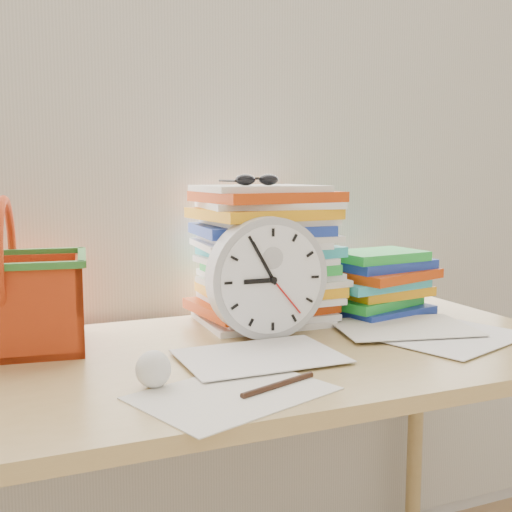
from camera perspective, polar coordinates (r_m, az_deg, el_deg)
name	(u,v)px	position (r m, az deg, el deg)	size (l,w,h in m)	color
curtain	(188,92)	(1.62, -6.03, 14.32)	(2.40, 0.01, 2.50)	beige
desk	(248,386)	(1.32, -0.72, -11.49)	(1.40, 0.70, 0.75)	#A7894E
paper_stack	(266,254)	(1.52, 0.86, 0.16)	(0.33, 0.27, 0.32)	white
clock	(267,278)	(1.37, 0.99, -1.94)	(0.26, 0.26, 0.05)	#B1B1B1
sunglasses	(257,180)	(1.45, 0.09, 6.80)	(0.12, 0.10, 0.03)	black
book_stack	(379,282)	(1.64, 10.84, -2.32)	(0.27, 0.21, 0.16)	white
basket	(7,275)	(1.37, -21.25, -1.62)	(0.30, 0.23, 0.30)	#CE4114
crumpled_ball	(153,369)	(1.09, -9.14, -9.87)	(0.06, 0.06, 0.06)	white
pen	(278,385)	(1.08, 2.00, -11.38)	(0.01, 0.01, 0.16)	black
scattered_papers	(248,347)	(1.30, -0.72, -8.12)	(1.26, 0.42, 0.02)	white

